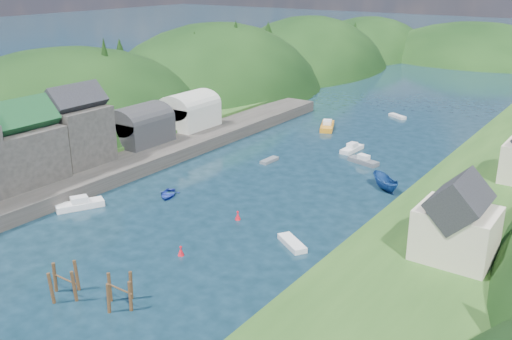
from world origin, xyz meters
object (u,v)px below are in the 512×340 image
Objects in this scene: piling_cluster_near at (65,284)px; channel_buoy_far at (238,216)px; piling_cluster_far at (120,294)px; channel_buoy_near at (181,251)px.

piling_cluster_near reaches higher than channel_buoy_far.
piling_cluster_far is at bearing 19.43° from piling_cluster_near.
piling_cluster_far is at bearing -79.13° from channel_buoy_near.
piling_cluster_far is 3.07× the size of channel_buoy_near.
piling_cluster_far reaches higher than channel_buoy_near.
piling_cluster_near is 3.31× the size of channel_buoy_far.
piling_cluster_near is at bearing -160.57° from piling_cluster_far.
piling_cluster_near reaches higher than piling_cluster_far.
piling_cluster_far is 10.30m from channel_buoy_near.
piling_cluster_near is 3.31× the size of channel_buoy_near.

